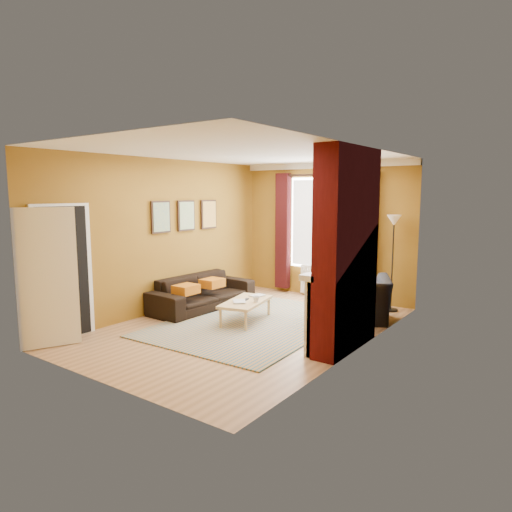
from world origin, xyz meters
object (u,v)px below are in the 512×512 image
(coffee_table, at_px, (246,303))
(armchair, at_px, (354,298))
(sofa, at_px, (203,292))
(wicker_stool, at_px, (318,292))
(floor_lamp, at_px, (393,236))

(coffee_table, bearing_deg, armchair, 26.06)
(sofa, xyz_separation_m, wicker_stool, (1.54, 1.74, -0.11))
(sofa, distance_m, wicker_stool, 2.33)
(armchair, distance_m, floor_lamp, 1.46)
(armchair, xyz_separation_m, wicker_stool, (-1.12, 0.83, -0.18))
(coffee_table, distance_m, floor_lamp, 2.99)
(armchair, relative_size, wicker_stool, 2.95)
(armchair, bearing_deg, coffee_table, 13.61)
(wicker_stool, xyz_separation_m, floor_lamp, (1.43, 0.16, 1.21))
(wicker_stool, bearing_deg, sofa, -131.55)
(sofa, height_order, wicker_stool, sofa)
(coffee_table, relative_size, wicker_stool, 3.04)
(wicker_stool, bearing_deg, coffee_table, -99.14)
(sofa, distance_m, floor_lamp, 3.69)
(sofa, bearing_deg, floor_lamp, -55.13)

